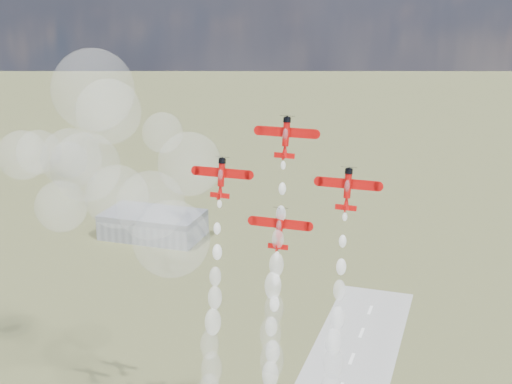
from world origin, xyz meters
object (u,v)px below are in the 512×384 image
at_px(plane_left, 221,177).
at_px(plane_right, 348,188).
at_px(hangar, 153,225).
at_px(plane_lead, 286,136).
at_px(plane_slot, 279,228).

relative_size(plane_left, plane_right, 1.00).
height_order(hangar, plane_lead, plane_lead).
bearing_deg(hangar, plane_right, -52.58).
relative_size(plane_right, plane_slot, 1.00).
relative_size(hangar, plane_left, 3.97).
xyz_separation_m(plane_lead, plane_right, (14.00, -2.13, -9.57)).
height_order(hangar, plane_slot, plane_slot).
bearing_deg(plane_left, plane_lead, 8.64).
relative_size(plane_left, plane_slot, 1.00).
xyz_separation_m(plane_lead, plane_left, (-14.00, -2.13, -9.57)).
distance_m(plane_left, plane_slot, 17.09).
relative_size(hangar, plane_slot, 3.97).
xyz_separation_m(plane_right, plane_slot, (-14.00, -2.13, -9.57)).
bearing_deg(plane_right, hangar, 127.42).
distance_m(plane_right, plane_slot, 17.09).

